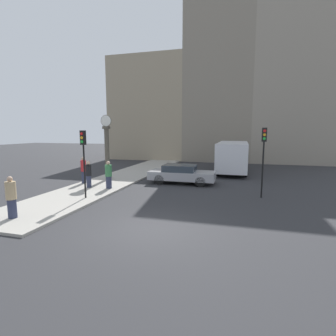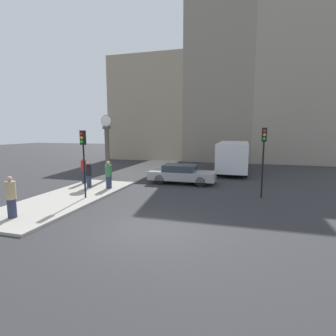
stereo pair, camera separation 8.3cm
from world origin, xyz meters
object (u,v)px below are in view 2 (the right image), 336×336
at_px(street_clock, 107,148).
at_px(pedestrian_green_hoodie, 109,175).
at_px(traffic_light_near, 83,150).
at_px(sedan_car, 182,174).
at_px(pedestrian_tan_coat, 11,197).
at_px(traffic_light_far, 264,148).
at_px(bus_distant, 233,155).
at_px(pedestrian_black_jacket, 89,174).
at_px(pedestrian_red_top, 84,170).

xyz_separation_m(street_clock, pedestrian_green_hoodie, (1.63, -2.87, -1.47)).
bearing_deg(pedestrian_green_hoodie, traffic_light_near, -91.84).
bearing_deg(pedestrian_green_hoodie, sedan_car, 40.01).
bearing_deg(pedestrian_tan_coat, traffic_light_far, 33.61).
xyz_separation_m(sedan_car, pedestrian_green_hoodie, (-3.98, -3.34, 0.27)).
bearing_deg(sedan_car, pedestrian_green_hoodie, -139.99).
relative_size(traffic_light_far, pedestrian_green_hoodie, 2.24).
xyz_separation_m(traffic_light_near, street_clock, (-1.55, 5.35, -0.29)).
height_order(bus_distant, traffic_light_near, traffic_light_near).
distance_m(traffic_light_far, pedestrian_green_hoodie, 9.42).
height_order(street_clock, pedestrian_black_jacket, street_clock).
xyz_separation_m(bus_distant, traffic_light_near, (-7.37, -12.05, 1.18)).
height_order(traffic_light_far, pedestrian_tan_coat, traffic_light_far).
relative_size(bus_distant, pedestrian_red_top, 4.03).
height_order(bus_distant, pedestrian_green_hoodie, bus_distant).
relative_size(bus_distant, traffic_light_far, 1.89).
bearing_deg(traffic_light_far, pedestrian_tan_coat, -146.39).
xyz_separation_m(pedestrian_tan_coat, pedestrian_red_top, (-1.39, 7.30, 0.05)).
xyz_separation_m(traffic_light_near, pedestrian_green_hoodie, (0.08, 2.48, -1.76)).
bearing_deg(street_clock, pedestrian_green_hoodie, -60.30).
bearing_deg(bus_distant, traffic_light_near, -121.47).
bearing_deg(pedestrian_black_jacket, traffic_light_far, 3.77).
relative_size(traffic_light_far, pedestrian_tan_coat, 2.21).
height_order(traffic_light_far, street_clock, street_clock).
height_order(sedan_car, traffic_light_far, traffic_light_far).
bearing_deg(sedan_car, pedestrian_red_top, -160.45).
xyz_separation_m(bus_distant, pedestrian_red_top, (-9.79, -8.53, -0.52)).
xyz_separation_m(street_clock, pedestrian_red_top, (-0.86, -1.83, -1.40)).
bearing_deg(traffic_light_far, traffic_light_near, -161.63).
distance_m(sedan_car, pedestrian_red_top, 6.88).
relative_size(sedan_car, traffic_light_near, 1.28).
xyz_separation_m(traffic_light_far, street_clock, (-10.86, 2.26, -0.35)).
height_order(pedestrian_tan_coat, pedestrian_green_hoodie, pedestrian_tan_coat).
xyz_separation_m(bus_distant, pedestrian_green_hoodie, (-7.29, -9.56, -0.58)).
height_order(traffic_light_near, pedestrian_tan_coat, traffic_light_near).
xyz_separation_m(traffic_light_near, traffic_light_far, (9.30, 3.09, 0.06)).
bearing_deg(traffic_light_far, sedan_car, 152.51).
bearing_deg(traffic_light_near, pedestrian_green_hoodie, 88.16).
xyz_separation_m(traffic_light_near, pedestrian_black_jacket, (-1.30, 2.39, -1.75)).
bearing_deg(pedestrian_black_jacket, pedestrian_green_hoodie, 3.78).
bearing_deg(pedestrian_tan_coat, pedestrian_red_top, 100.77).
height_order(pedestrian_red_top, pedestrian_black_jacket, pedestrian_red_top).
height_order(bus_distant, pedestrian_tan_coat, bus_distant).
distance_m(bus_distant, pedestrian_black_jacket, 12.99).
distance_m(sedan_car, pedestrian_green_hoodie, 5.20).
bearing_deg(traffic_light_near, bus_distant, 58.53).
distance_m(bus_distant, pedestrian_tan_coat, 17.93).
distance_m(pedestrian_tan_coat, pedestrian_red_top, 7.43).
bearing_deg(pedestrian_black_jacket, traffic_light_near, -61.47).
relative_size(sedan_car, street_clock, 0.98).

